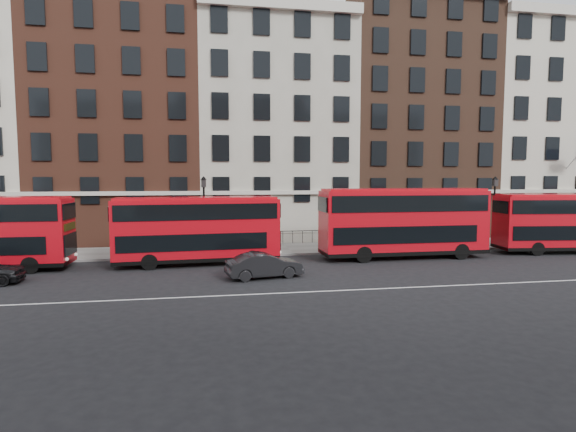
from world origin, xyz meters
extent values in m
plane|color=black|center=(0.00, 0.00, 0.00)|extent=(120.00, 120.00, 0.00)
cube|color=gray|center=(0.00, 10.50, 0.07)|extent=(80.00, 5.00, 0.15)
cube|color=gray|center=(0.00, 8.00, 0.08)|extent=(80.00, 0.30, 0.16)
cube|color=white|center=(0.00, -2.00, 0.01)|extent=(70.00, 0.12, 0.01)
cube|color=brown|center=(-12.80, 18.00, 11.00)|extent=(12.80, 10.00, 22.00)
cube|color=#A09D8D|center=(0.00, 18.00, 9.50)|extent=(12.80, 10.00, 19.00)
cube|color=beige|center=(0.00, 12.75, 18.60)|extent=(12.80, 0.50, 0.80)
cube|color=brown|center=(12.80, 18.00, 10.50)|extent=(12.80, 10.00, 21.00)
cube|color=beige|center=(25.60, 18.00, 10.00)|extent=(12.80, 10.00, 20.00)
cube|color=black|center=(-13.77, 5.65, 1.50)|extent=(0.12, 2.12, 1.25)
cube|color=black|center=(-13.77, 5.65, 2.53)|extent=(0.11, 1.83, 0.41)
cylinder|color=black|center=(-15.61, 4.60, 0.48)|extent=(0.97, 0.29, 0.96)
cylinder|color=black|center=(-15.57, 6.76, 0.48)|extent=(0.97, 0.29, 0.96)
cube|color=red|center=(-6.43, 5.74, 2.19)|extent=(10.02, 2.99, 3.72)
cube|color=black|center=(-6.43, 5.74, 0.44)|extent=(10.02, 3.03, 0.23)
cube|color=black|center=(-6.71, 5.72, 1.55)|extent=(8.90, 2.99, 0.99)
cube|color=black|center=(-6.43, 5.74, 3.34)|extent=(9.65, 3.04, 0.94)
cube|color=red|center=(-6.43, 5.74, 4.10)|extent=(9.72, 2.78, 0.17)
cube|color=black|center=(-1.46, 6.06, 1.46)|extent=(0.21, 2.07, 1.22)
cube|color=black|center=(-1.46, 6.06, 2.47)|extent=(0.19, 1.79, 0.40)
cylinder|color=black|center=(-3.17, 4.89, 0.47)|extent=(0.96, 0.32, 0.94)
cylinder|color=black|center=(-3.30, 7.00, 0.47)|extent=(0.96, 0.32, 0.94)
cylinder|color=black|center=(-9.18, 4.50, 0.47)|extent=(0.96, 0.32, 0.94)
cylinder|color=black|center=(-9.32, 6.61, 0.47)|extent=(0.96, 0.32, 0.94)
cube|color=red|center=(7.01, 5.74, 2.44)|extent=(11.01, 2.68, 4.14)
cube|color=black|center=(7.01, 5.74, 0.49)|extent=(11.02, 2.72, 0.25)
cube|color=black|center=(6.69, 5.74, 1.73)|extent=(9.76, 2.75, 1.10)
cube|color=black|center=(7.01, 5.74, 3.72)|extent=(10.60, 2.76, 1.05)
cube|color=red|center=(7.01, 5.74, 4.56)|extent=(10.70, 2.47, 0.19)
cube|color=black|center=(12.55, 5.77, 1.62)|extent=(0.10, 2.31, 1.36)
cube|color=black|center=(12.55, 5.77, 2.75)|extent=(0.09, 1.99, 0.44)
cylinder|color=black|center=(10.57, 4.58, 0.52)|extent=(1.05, 0.30, 1.05)
cylinder|color=black|center=(10.56, 6.93, 0.52)|extent=(1.05, 0.30, 1.05)
cylinder|color=black|center=(3.87, 4.55, 0.52)|extent=(1.05, 0.30, 1.05)
cylinder|color=black|center=(3.86, 6.90, 0.52)|extent=(1.05, 0.30, 1.05)
cube|color=red|center=(19.49, 5.74, 2.21)|extent=(10.17, 3.49, 3.75)
cube|color=black|center=(19.49, 5.74, 0.45)|extent=(10.17, 3.53, 0.23)
cube|color=black|center=(19.21, 5.77, 1.57)|extent=(9.05, 3.44, 1.00)
cube|color=black|center=(19.49, 5.74, 3.37)|extent=(9.80, 3.52, 0.95)
cube|color=red|center=(19.49, 5.74, 4.13)|extent=(9.86, 3.27, 0.17)
cylinder|color=black|center=(16.54, 5.01, 0.47)|extent=(0.97, 0.37, 0.95)
cylinder|color=black|center=(16.79, 7.12, 0.47)|extent=(0.97, 0.37, 0.95)
imported|color=black|center=(-2.83, 1.37, 0.67)|extent=(4.30, 2.20, 1.35)
cylinder|color=black|center=(-6.07, 8.49, 2.45)|extent=(0.14, 0.14, 4.60)
cylinder|color=black|center=(-6.07, 8.49, 0.45)|extent=(0.32, 0.32, 0.60)
cube|color=#262626|center=(-6.07, 8.49, 5.00)|extent=(0.32, 0.32, 0.55)
cone|color=black|center=(-6.07, 8.49, 5.35)|extent=(0.44, 0.44, 0.25)
cylinder|color=black|center=(15.73, 8.76, 2.45)|extent=(0.14, 0.14, 4.60)
cylinder|color=black|center=(15.73, 8.76, 0.45)|extent=(0.32, 0.32, 0.60)
cube|color=#262626|center=(15.73, 8.76, 5.00)|extent=(0.32, 0.32, 0.55)
cone|color=black|center=(15.73, 8.76, 5.35)|extent=(0.44, 0.44, 0.25)
camera|label=1|loc=(-5.62, -22.24, 5.34)|focal=28.00mm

